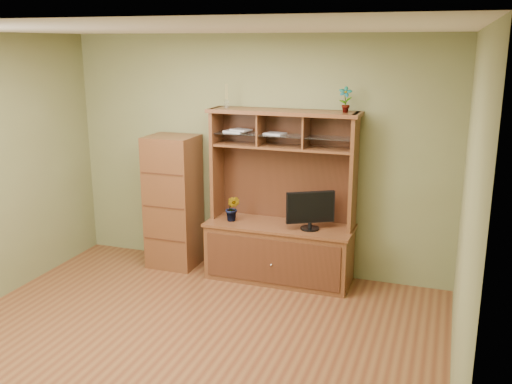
% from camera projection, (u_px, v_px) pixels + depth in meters
% --- Properties ---
extents(room, '(4.54, 4.04, 2.74)m').
position_uv_depth(room, '(177.00, 199.00, 4.69)').
color(room, '#582D19').
rests_on(room, ground).
extents(media_hutch, '(1.66, 0.61, 1.90)m').
position_uv_depth(media_hutch, '(280.00, 235.00, 6.36)').
color(media_hutch, '#4D2C16').
rests_on(media_hutch, room).
extents(monitor, '(0.48, 0.29, 0.42)m').
position_uv_depth(monitor, '(310.00, 210.00, 6.08)').
color(monitor, black).
rests_on(monitor, media_hutch).
extents(orchid_plant, '(0.17, 0.14, 0.30)m').
position_uv_depth(orchid_plant, '(233.00, 208.00, 6.39)').
color(orchid_plant, '#2C561D').
rests_on(orchid_plant, media_hutch).
extents(top_plant, '(0.15, 0.11, 0.27)m').
position_uv_depth(top_plant, '(345.00, 99.00, 5.84)').
color(top_plant, '#396F27').
rests_on(top_plant, media_hutch).
extents(reed_diffuser, '(0.05, 0.05, 0.26)m').
position_uv_depth(reed_diffuser, '(227.00, 99.00, 6.26)').
color(reed_diffuser, silver).
rests_on(reed_diffuser, media_hutch).
extents(magazines, '(0.71, 0.21, 0.04)m').
position_uv_depth(magazines, '(250.00, 132.00, 6.27)').
color(magazines, '#B0B0B5').
rests_on(magazines, media_hutch).
extents(side_cabinet, '(0.56, 0.51, 1.56)m').
position_uv_depth(side_cabinet, '(173.00, 202.00, 6.72)').
color(side_cabinet, '#4D2C16').
rests_on(side_cabinet, room).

